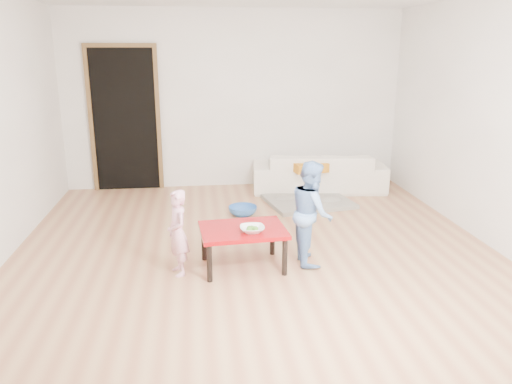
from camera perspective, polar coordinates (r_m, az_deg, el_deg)
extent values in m
cube|color=#A66947|center=(5.40, -0.26, -6.05)|extent=(5.00, 5.00, 0.01)
cube|color=white|center=(7.53, -2.51, 10.46)|extent=(5.00, 0.02, 2.60)
cube|color=white|center=(5.89, 24.88, 7.44)|extent=(0.02, 5.00, 2.60)
imported|color=white|center=(7.45, 7.17, 2.34)|extent=(2.00, 0.95, 0.56)
cube|color=orange|center=(7.10, 5.99, 2.95)|extent=(0.53, 0.49, 0.12)
imported|color=white|center=(4.62, -0.43, -4.27)|extent=(0.23, 0.23, 0.06)
imported|color=pink|center=(4.65, -8.94, -4.63)|extent=(0.28, 0.34, 0.81)
imported|color=#5D8BD7|center=(4.86, 6.37, -2.33)|extent=(0.40, 0.50, 1.02)
imported|color=#2D61AD|center=(6.33, -1.52, -2.15)|extent=(0.36, 0.36, 0.11)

